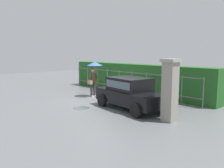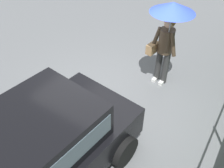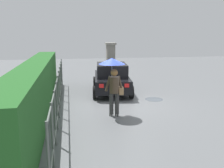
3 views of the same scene
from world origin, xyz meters
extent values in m
plane|color=slate|center=(0.00, 0.00, 0.00)|extent=(40.00, 40.00, 0.00)
cube|color=black|center=(2.32, 0.07, 0.58)|extent=(3.86, 2.04, 0.60)
cube|color=black|center=(2.18, 0.09, 1.18)|extent=(2.05, 1.64, 0.60)
cube|color=#4C5B66|center=(2.18, 0.09, 1.20)|extent=(1.90, 1.64, 0.33)
cylinder|color=black|center=(3.66, 0.77, 0.30)|extent=(0.62, 0.25, 0.60)
cylinder|color=black|center=(3.47, -0.90, 0.30)|extent=(0.62, 0.25, 0.60)
cylinder|color=black|center=(1.17, 1.05, 0.30)|extent=(0.62, 0.25, 0.60)
cylinder|color=black|center=(0.99, -0.62, 0.30)|extent=(0.62, 0.25, 0.60)
cube|color=red|center=(0.54, 0.83, 0.73)|extent=(0.08, 0.21, 0.16)
cube|color=red|center=(0.41, -0.27, 0.73)|extent=(0.08, 0.21, 0.16)
cylinder|color=#333333|center=(-1.32, 0.72, 0.43)|extent=(0.15, 0.15, 0.86)
cylinder|color=#333333|center=(-1.35, 0.52, 0.43)|extent=(0.15, 0.15, 0.86)
cube|color=white|center=(-1.27, 0.71, 0.04)|extent=(0.26, 0.10, 0.08)
cube|color=white|center=(-1.30, 0.51, 0.04)|extent=(0.26, 0.10, 0.08)
cylinder|color=#473828|center=(-1.34, 0.62, 1.15)|extent=(0.34, 0.34, 0.58)
sphere|color=#DBAD89|center=(-1.34, 0.62, 1.58)|extent=(0.22, 0.22, 0.22)
sphere|color=olive|center=(-1.37, 0.62, 1.60)|extent=(0.25, 0.25, 0.25)
cylinder|color=#473828|center=(-1.23, 0.82, 1.18)|extent=(0.12, 0.24, 0.56)
cylinder|color=#473828|center=(-1.29, 0.39, 1.18)|extent=(0.12, 0.24, 0.56)
cylinder|color=#B2B2B7|center=(-1.23, 0.68, 1.50)|extent=(0.02, 0.02, 0.77)
cone|color=blue|center=(-1.23, 0.68, 1.99)|extent=(0.94, 0.94, 0.21)
cube|color=tan|center=(-1.26, 0.34, 0.91)|extent=(0.36, 0.21, 0.24)
cube|color=gray|center=(4.66, -0.29, 1.15)|extent=(0.48, 0.48, 2.30)
cube|color=#9E998E|center=(4.66, -0.29, 2.36)|extent=(0.60, 0.60, 0.12)
cylinder|color=#59605B|center=(-5.70, 2.58, 0.75)|extent=(0.05, 0.05, 1.50)
cylinder|color=#59605B|center=(-4.56, 2.58, 0.75)|extent=(0.05, 0.05, 1.50)
cylinder|color=#59605B|center=(-3.41, 2.58, 0.75)|extent=(0.05, 0.05, 1.50)
cylinder|color=#59605B|center=(-2.27, 2.58, 0.75)|extent=(0.05, 0.05, 1.50)
cylinder|color=#59605B|center=(-1.13, 2.58, 0.75)|extent=(0.05, 0.05, 1.50)
cylinder|color=#59605B|center=(0.02, 2.58, 0.75)|extent=(0.05, 0.05, 1.50)
cylinder|color=#59605B|center=(1.16, 2.58, 0.75)|extent=(0.05, 0.05, 1.50)
cylinder|color=#59605B|center=(2.30, 2.58, 0.75)|extent=(0.05, 0.05, 1.50)
cylinder|color=#59605B|center=(3.45, 2.58, 0.75)|extent=(0.05, 0.05, 1.50)
cylinder|color=#59605B|center=(4.59, 2.58, 0.75)|extent=(0.05, 0.05, 1.50)
cube|color=#59605B|center=(-0.56, 2.58, 1.42)|extent=(10.29, 0.03, 0.04)
cube|color=#59605B|center=(-0.56, 2.58, 0.45)|extent=(10.29, 0.03, 0.04)
cube|color=#235B23|center=(-0.56, 3.37, 0.95)|extent=(11.29, 0.90, 1.90)
cylinder|color=#4C545B|center=(0.60, -1.59, 0.00)|extent=(0.81, 0.81, 0.00)
camera|label=1|loc=(9.64, -7.81, 2.67)|focal=37.16mm
camera|label=2|loc=(3.29, 2.18, 3.86)|focal=37.98mm
camera|label=3|loc=(-9.70, 2.18, 2.92)|focal=39.37mm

